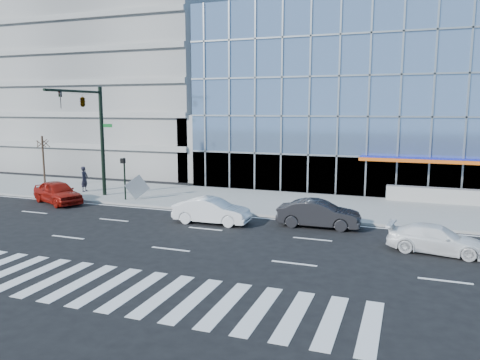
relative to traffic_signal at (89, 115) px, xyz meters
The scene contains 15 objects.
ground 13.41m from the traffic_signal, 22.56° to the right, with size 160.00×160.00×0.00m, color black.
sidewalk 13.03m from the traffic_signal, 17.33° to the left, with size 120.00×8.00×0.15m, color gray.
theatre_building 32.95m from the traffic_signal, 40.61° to the left, with size 42.00×26.00×15.00m, color #7191BD.
parking_garage 23.56m from the traffic_signal, 112.79° to the left, with size 24.00×24.00×20.00m, color gray.
ramp_block 14.68m from the traffic_signal, 69.59° to the left, with size 6.00×8.00×6.00m, color gray.
tower_backdrop 70.43m from the traffic_signal, 106.19° to the left, with size 14.00×14.00×48.00m, color gray.
traffic_signal is the anchor object (origin of this frame).
ped_signal_post 4.75m from the traffic_signal, ahead, with size 0.30×0.33×3.00m.
street_tree_near 7.96m from the traffic_signal, 157.29° to the left, with size 1.10×1.10×4.23m.
white_suv 23.95m from the traffic_signal, 11.86° to the right, with size 1.79×4.40×1.28m, color white.
white_sedan 12.52m from the traffic_signal, 16.66° to the right, with size 1.56×4.47×1.47m, color white.
dark_sedan 17.77m from the traffic_signal, ahead, with size 1.60×4.60×1.52m, color black.
red_sedan 5.87m from the traffic_signal, 133.27° to the right, with size 1.86×4.62×1.58m, color #99140B.
pedestrian 5.97m from the traffic_signal, 137.57° to the left, with size 0.72×0.47×1.96m, color black.
tilted_panel 6.13m from the traffic_signal, 12.67° to the left, with size 1.30×0.06×1.30m, color #9B9B9B.
Camera 1 is at (10.45, -23.00, 6.67)m, focal length 35.00 mm.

